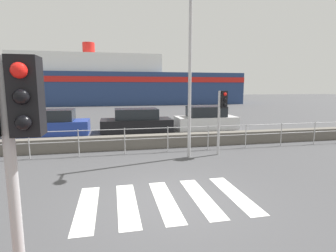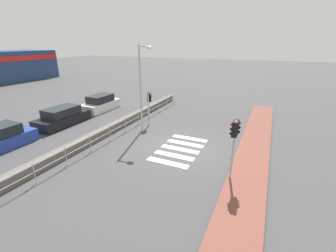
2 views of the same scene
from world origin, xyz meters
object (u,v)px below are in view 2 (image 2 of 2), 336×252
object	(u,v)px
parked_car_black	(62,117)
traffic_light_far	(149,102)
traffic_light_near	(235,134)
streetlamp	(142,80)
parked_car_white	(101,104)

from	to	relation	value
parked_car_black	traffic_light_far	bearing A→B (deg)	-65.88
traffic_light_near	parked_car_black	distance (m)	13.69
streetlamp	parked_car_black	bearing A→B (deg)	102.32
streetlamp	parked_car_white	distance (m)	7.86
parked_car_black	parked_car_white	xyz separation A→B (m)	(4.47, 0.00, 0.03)
traffic_light_near	parked_car_white	world-z (taller)	traffic_light_near
traffic_light_far	parked_car_white	bearing A→B (deg)	75.01
parked_car_black	parked_car_white	world-z (taller)	parked_car_white
streetlamp	parked_car_white	size ratio (longest dim) A/B	1.55
traffic_light_far	parked_car_black	bearing A→B (deg)	114.12
parked_car_black	streetlamp	bearing A→B (deg)	-77.68
traffic_light_near	parked_car_white	xyz separation A→B (m)	(6.78, 13.38, -1.71)
streetlamp	parked_car_black	distance (m)	7.40
traffic_light_far	parked_car_white	distance (m)	6.59
parked_car_black	parked_car_white	distance (m)	4.47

